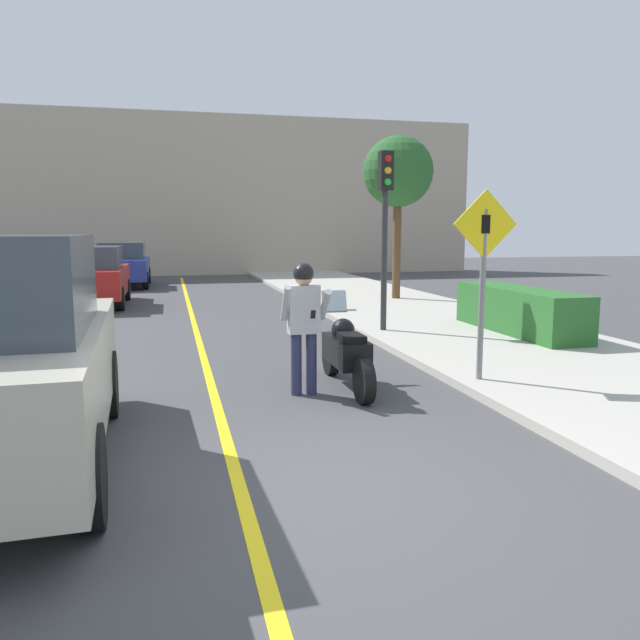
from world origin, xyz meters
TOP-DOWN VIEW (x-y plane):
  - ground_plane at (0.00, 0.00)m, footprint 80.00×80.00m
  - sidewalk_curb at (4.80, 4.00)m, footprint 4.40×44.00m
  - road_center_line at (-0.60, 6.00)m, footprint 0.12×36.00m
  - building_backdrop at (0.00, 26.00)m, footprint 28.00×1.20m
  - motorcycle at (1.17, 3.17)m, footprint 0.62×2.19m
  - person_biker at (0.55, 2.95)m, footprint 0.59×0.47m
  - crossing_sign at (2.94, 2.74)m, footprint 0.91×0.08m
  - traffic_light at (3.08, 7.05)m, footprint 0.26×0.30m
  - hedge_row at (5.60, 6.20)m, footprint 0.90×3.62m
  - street_tree at (5.44, 12.67)m, footprint 2.05×2.05m
  - parked_car_red at (-3.24, 13.76)m, footprint 1.88×4.20m
  - parked_car_blue at (-2.80, 19.86)m, footprint 1.88×4.20m

SIDE VIEW (x-z plane):
  - ground_plane at x=0.00m, z-range 0.00..0.00m
  - road_center_line at x=-0.60m, z-range 0.00..0.01m
  - sidewalk_curb at x=4.80m, z-range 0.00..0.12m
  - motorcycle at x=1.17m, z-range -0.15..1.12m
  - hedge_row at x=5.60m, z-range 0.12..0.99m
  - parked_car_red at x=-3.24m, z-range 0.02..1.70m
  - parked_car_blue at x=-2.80m, z-range 0.02..1.70m
  - person_biker at x=0.55m, z-range 0.19..1.90m
  - crossing_sign at x=2.94m, z-range 0.38..2.91m
  - traffic_light at x=3.08m, z-range 0.82..4.35m
  - building_backdrop at x=0.00m, z-range 0.00..7.52m
  - street_tree at x=5.44m, z-range 1.41..6.13m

